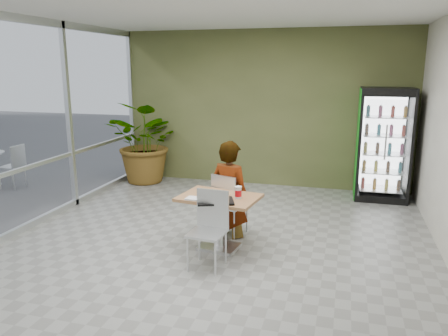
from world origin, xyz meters
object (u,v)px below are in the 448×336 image
Objects in this scene: chair_near at (210,222)px; seated_woman at (230,198)px; chair_far at (227,200)px; beverage_fridge at (383,145)px; cafeteria_tray at (215,201)px; potted_plant at (147,142)px; dining_table at (219,211)px; soda_cup at (238,193)px.

chair_near is 1.05m from seated_woman.
chair_far is 3.50m from beverage_fridge.
potted_plant reaches higher than cafeteria_tray.
dining_table is 0.54× the size of beverage_fridge.
seated_woman reaches higher than soda_cup.
potted_plant is (-2.48, 2.46, 0.31)m from seated_woman.
cafeteria_tray is (-0.25, -0.24, -0.07)m from soda_cup.
chair_far is 5.66× the size of soda_cup.
beverage_fridge is (2.26, 3.34, 0.28)m from cafeteria_tray.
cafeteria_tray is at bearing -84.32° from dining_table.
soda_cup is at bearing 133.80° from seated_woman.
potted_plant is at bearing 132.25° from soda_cup.
beverage_fridge is at bearing 56.91° from soda_cup.
beverage_fridge is (2.28, 2.54, 0.48)m from seated_woman.
seated_woman is 0.98× the size of potted_plant.
chair_near is 0.46× the size of beverage_fridge.
potted_plant is (-2.75, 3.02, 0.05)m from soda_cup.
chair_near reaches higher than chair_far.
beverage_fridge is (2.29, 3.06, 0.51)m from dining_table.
dining_table is 0.52m from chair_near.
beverage_fridge is at bearing 62.41° from chair_near.
potted_plant is at bearing 129.58° from dining_table.
soda_cup is 0.35× the size of cafeteria_tray.
chair_far reaches higher than dining_table.
soda_cup is (0.26, -0.56, 0.27)m from seated_woman.
chair_far is at bearing 119.61° from soda_cup.
seated_woman is 10.46× the size of soda_cup.
cafeteria_tray is 0.27× the size of potted_plant.
cafeteria_tray is (-0.00, 0.25, 0.20)m from chair_near.
dining_table is 1.22× the size of chair_far.
chair_far is 0.53× the size of potted_plant.
seated_woman is (0.03, 0.04, 0.02)m from chair_far.
soda_cup is (0.27, -0.03, 0.29)m from dining_table.
dining_table is at bearing 97.98° from chair_near.
potted_plant is (-2.50, 3.51, 0.32)m from chair_near.
cafeteria_tray reaches higher than dining_table.
beverage_fridge reaches higher than soda_cup.
chair_far reaches higher than soda_cup.
dining_table is 2.44× the size of cafeteria_tray.
potted_plant is (-2.47, 2.99, 0.34)m from dining_table.
chair_far is at bearing 97.57° from chair_near.
potted_plant reaches higher than soda_cup.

